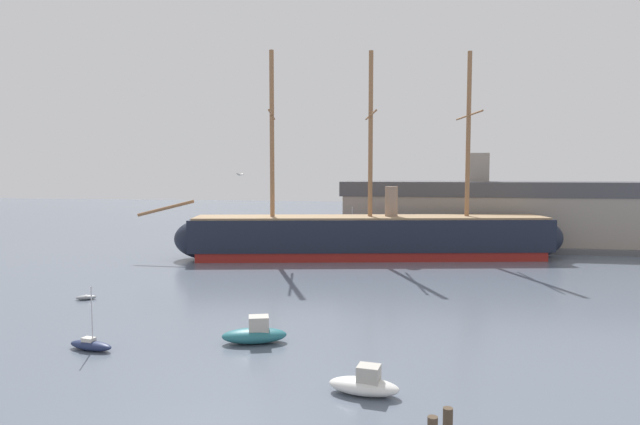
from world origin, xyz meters
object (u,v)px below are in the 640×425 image
motorboat_near_centre (255,334)px  motorboat_foreground_right (365,384)px  sailboat_foreground_left (91,345)px  sailboat_distant_centre (352,247)px  tall_ship (370,236)px  dinghy_mid_left (86,297)px  dockside_warehouse_right (507,215)px  mooring_piling_nearest (448,425)px  seagull_in_flight (240,174)px

motorboat_near_centre → motorboat_foreground_right: bearing=-41.5°
sailboat_foreground_left → sailboat_distant_centre: size_ratio=0.65×
tall_ship → dinghy_mid_left: tall_ship is taller
tall_ship → motorboat_near_centre: 38.90m
tall_ship → sailboat_foreground_left: tall_ship is taller
motorboat_near_centre → dockside_warehouse_right: bearing=65.0°
sailboat_distant_centre → mooring_piling_nearest: 58.38m
motorboat_foreground_right → dockside_warehouse_right: size_ratio=0.07×
motorboat_near_centre → sailboat_foreground_left: bearing=-161.9°
sailboat_foreground_left → dinghy_mid_left: (-8.93, 12.92, -0.15)m
motorboat_near_centre → dinghy_mid_left: size_ratio=2.49×
motorboat_near_centre → sailboat_distant_centre: size_ratio=0.73×
sailboat_foreground_left → mooring_piling_nearest: (22.75, -8.41, 0.41)m
motorboat_near_centre → mooring_piling_nearest: 17.11m
sailboat_foreground_left → dinghy_mid_left: sailboat_foreground_left is taller
motorboat_near_centre → tall_ship: bearing=83.2°
sailboat_distant_centre → seagull_in_flight: 49.88m
motorboat_foreground_right → motorboat_near_centre: bearing=138.5°
dinghy_mid_left → sailboat_distant_centre: 41.51m
dockside_warehouse_right → seagull_in_flight: (-24.86, -56.65, 6.54)m
dinghy_mid_left → seagull_in_flight: size_ratio=1.43×
mooring_piling_nearest → dinghy_mid_left: bearing=146.0°
tall_ship → dinghy_mid_left: (-23.90, -29.01, -2.85)m
mooring_piling_nearest → dockside_warehouse_right: 66.72m
mooring_piling_nearest → dockside_warehouse_right: bearing=79.1°
dinghy_mid_left → sailboat_foreground_left: bearing=-55.4°
sailboat_foreground_left → sailboat_distant_centre: sailboat_distant_centre is taller
motorboat_foreground_right → sailboat_distant_centre: size_ratio=0.60×
sailboat_foreground_left → dockside_warehouse_right: dockside_warehouse_right is taller
mooring_piling_nearest → dockside_warehouse_right: dockside_warehouse_right is taller
tall_ship → dinghy_mid_left: bearing=-129.5°
dinghy_mid_left → tall_ship: bearing=50.5°
tall_ship → motorboat_foreground_right: (3.70, -45.92, -2.50)m
seagull_in_flight → mooring_piling_nearest: bearing=-35.3°
tall_ship → motorboat_near_centre: (-4.62, -38.55, -2.40)m
dinghy_mid_left → sailboat_distant_centre: (20.66, 36.00, 0.35)m
seagull_in_flight → sailboat_distant_centre: bearing=88.5°
mooring_piling_nearest → dockside_warehouse_right: size_ratio=0.03×
tall_ship → motorboat_foreground_right: tall_ship is taller
sailboat_foreground_left → motorboat_foreground_right: bearing=-12.1°
sailboat_distant_centre → seagull_in_flight: (-1.30, -48.60, 11.13)m
motorboat_near_centre → dinghy_mid_left: (-19.28, 9.54, -0.45)m
mooring_piling_nearest → motorboat_foreground_right: bearing=132.7°
motorboat_foreground_right → seagull_in_flight: size_ratio=2.97×
tall_ship → mooring_piling_nearest: tall_ship is taller
tall_ship → dinghy_mid_left: 37.69m
tall_ship → motorboat_near_centre: tall_ship is taller
sailboat_foreground_left → motorboat_near_centre: sailboat_foreground_left is taller
tall_ship → motorboat_foreground_right: bearing=-85.4°
dinghy_mid_left → motorboat_near_centre: bearing=-26.3°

